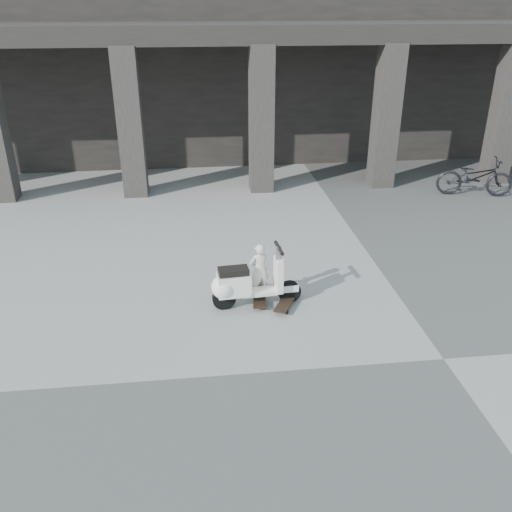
{
  "coord_description": "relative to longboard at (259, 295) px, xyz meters",
  "views": [
    {
      "loc": [
        -3.72,
        -6.51,
        5.08
      ],
      "look_at": [
        -2.62,
        2.69,
        0.65
      ],
      "focal_mm": 38.0,
      "sensor_mm": 36.0,
      "label": 1
    }
  ],
  "objects": [
    {
      "name": "longboard",
      "position": [
        0.0,
        0.0,
        0.0
      ],
      "size": [
        0.32,
        0.99,
        0.1
      ],
      "rotation": [
        0.0,
        0.0,
        1.47
      ],
      "color": "black",
      "rests_on": "ground"
    },
    {
      "name": "scooter",
      "position": [
        -0.35,
        -0.24,
        0.38
      ],
      "size": [
        1.64,
        0.57,
        1.14
      ],
      "rotation": [
        0.0,
        0.0,
        0.08
      ],
      "color": "black",
      "rests_on": "ground"
    },
    {
      "name": "child",
      "position": [
        0.0,
        -0.0,
        0.53
      ],
      "size": [
        0.42,
        0.34,
        1.02
      ],
      "primitive_type": "imported",
      "rotation": [
        0.0,
        0.0,
        3.41
      ],
      "color": "silver",
      "rests_on": "longboard"
    },
    {
      "name": "skateboard_spare",
      "position": [
        0.48,
        -0.27,
        0.01
      ],
      "size": [
        0.62,
        0.91,
        0.11
      ],
      "rotation": [
        0.0,
        0.0,
        1.09
      ],
      "color": "black",
      "rests_on": "ground"
    },
    {
      "name": "ground",
      "position": [
        2.62,
        -2.19,
        -0.08
      ],
      "size": [
        90.0,
        90.0,
        0.0
      ],
      "primitive_type": "plane",
      "color": "#4E4E4B",
      "rests_on": "ground"
    },
    {
      "name": "bicycle",
      "position": [
        6.73,
        5.11,
        0.46
      ],
      "size": [
        2.16,
        1.2,
        1.08
      ],
      "primitive_type": "imported",
      "rotation": [
        0.0,
        0.0,
        1.32
      ],
      "color": "black",
      "rests_on": "ground"
    },
    {
      "name": "colonnade",
      "position": [
        2.62,
        11.58,
        2.95
      ],
      "size": [
        28.0,
        8.82,
        6.0
      ],
      "color": "black",
      "rests_on": "ground"
    }
  ]
}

